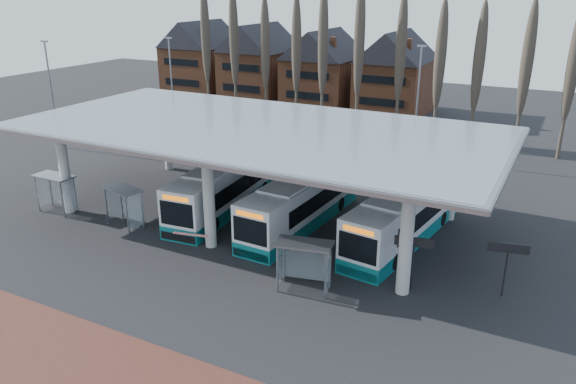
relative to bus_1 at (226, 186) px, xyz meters
The scene contains 16 objects.
ground 8.72m from the bus_1, 72.59° to the right, with size 140.00×140.00×0.00m, color black.
station_canopy 4.80m from the bus_1, ahead, with size 32.00×16.00×6.34m.
poplar_row 25.96m from the bus_1, 84.11° to the left, with size 45.10×1.10×14.50m.
townhouse_row 38.42m from the bus_1, 110.21° to the left, with size 36.80×10.30×12.25m.
lamp_post_a 21.06m from the bus_1, 138.14° to the left, with size 0.80×0.16×10.17m.
lamp_post_b 20.12m from the bus_1, 64.35° to the left, with size 0.80×0.16×10.17m.
lamp_post_d 24.44m from the bus_1, 166.03° to the left, with size 0.80×0.16×10.17m.
bus_1 is the anchor object (origin of this frame).
bus_2 6.01m from the bus_1, ahead, with size 3.14×12.28×3.38m.
bus_3 12.76m from the bus_1, ahead, with size 4.18×12.50×3.41m.
shelter_0 11.76m from the bus_1, 149.80° to the right, with size 2.90×1.46×2.69m.
shelter_1 7.01m from the bus_1, 126.39° to the right, with size 3.13×2.10×2.66m.
shelter_2 12.49m from the bus_1, 37.79° to the right, with size 3.17×2.04×2.72m.
info_sign_0 15.76m from the bus_1, 19.16° to the right, with size 2.00×0.51×3.00m.
info_sign_1 19.58m from the bus_1, 10.79° to the right, with size 1.97×0.59×2.98m.
barrier 6.74m from the bus_1, 74.95° to the right, with size 2.20×0.85×1.12m.
Camera 1 is at (18.49, -22.92, 15.10)m, focal length 35.00 mm.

